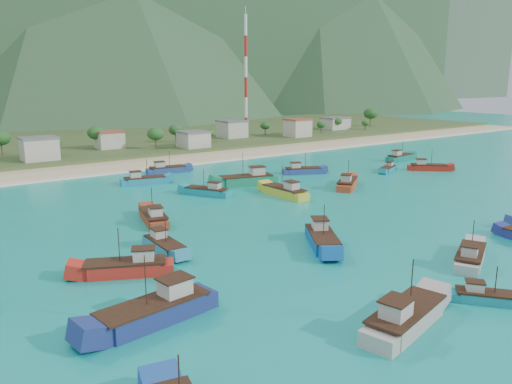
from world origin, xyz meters
TOP-DOWN VIEW (x-y plane):
  - ground at (0.00, 0.00)m, footprint 600.00×600.00m
  - beach at (0.00, 79.00)m, footprint 400.00×18.00m
  - land at (0.00, 140.00)m, footprint 400.00×110.00m
  - surf_line at (0.00, 69.50)m, footprint 400.00×2.50m
  - village at (13.42, 102.74)m, footprint 209.75×30.98m
  - vegetation at (-3.84, 103.37)m, footprint 273.22×25.96m
  - radio_tower at (57.14, 108.00)m, footprint 1.20×1.20m
  - boat_0 at (1.61, -24.27)m, footprint 10.92×7.37m
  - boat_2 at (6.57, 21.72)m, footprint 3.85×12.00m
  - boat_3 at (-20.77, -30.61)m, footprint 13.18×6.45m
  - boat_6 at (-9.65, -6.88)m, footprint 9.50×11.97m
  - boat_8 at (-6.42, 32.40)m, footprint 7.76×10.46m
  - boat_9 at (23.99, 19.97)m, footprint 11.35×9.47m
  - boat_10 at (-40.45, -14.38)m, footprint 13.75×5.62m
  - boat_13 at (48.57, 28.25)m, footprint 8.65×5.53m
  - boat_14 at (6.90, 36.15)m, footprint 14.59×7.66m
  - boat_16 at (-29.99, 5.21)m, footprint 3.12×9.76m
  - boat_18 at (66.84, 38.35)m, footprint 11.37×4.20m
  - boat_19 at (27.15, 39.34)m, footprint 10.75×7.04m
  - boat_21 at (-37.94, -0.55)m, footprint 11.78×8.08m
  - boat_24 at (58.63, 22.61)m, footprint 9.87×9.32m
  - boat_25 at (-24.87, 19.77)m, footprint 5.80×11.54m
  - boat_28 at (-12.51, 51.83)m, footprint 11.14×5.28m
  - boat_31 at (-8.32, -32.41)m, footprint 6.88×7.79m
  - boat_32 at (-1.40, 62.03)m, footprint 10.97×4.72m

SIDE VIEW (x-z plane):
  - ground at x=0.00m, z-range 0.00..0.00m
  - beach at x=0.00m, z-range -0.60..0.60m
  - land at x=0.00m, z-range -1.20..1.20m
  - surf_line at x=0.00m, z-range -0.04..0.04m
  - boat_31 at x=-8.32m, z-range -1.91..2.85m
  - boat_13 at x=48.57m, z-range -1.96..2.97m
  - boat_16 at x=-29.99m, z-range -2.21..3.51m
  - boat_8 at x=-6.42m, z-range -2.33..3.76m
  - boat_19 at x=27.15m, z-range -2.35..3.80m
  - boat_24 at x=58.63m, z-range -2.37..3.83m
  - boat_0 at x=1.61m, z-range -2.39..3.88m
  - boat_32 at x=-1.40m, z-range -2.39..3.88m
  - boat_28 at x=-12.51m, z-range -2.41..3.92m
  - boat_25 at x=-24.87m, z-range -2.48..4.07m
  - boat_18 at x=66.84m, z-range -2.49..4.09m
  - boat_21 at x=-37.94m, z-range -2.55..4.23m
  - boat_9 at x=23.99m, z-range -2.56..4.25m
  - boat_2 at x=6.57m, z-range -2.63..4.41m
  - boat_6 at x=-9.65m, z-range -2.65..4.43m
  - boat_3 at x=-20.77m, z-range -2.77..4.71m
  - boat_10 at x=-40.45m, z-range -2.90..4.99m
  - boat_14 at x=6.90m, z-range -3.02..5.25m
  - village at x=13.42m, z-range 0.94..8.43m
  - vegetation at x=-3.84m, z-range 0.65..9.96m
  - radio_tower at x=57.14m, z-range 1.60..49.37m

